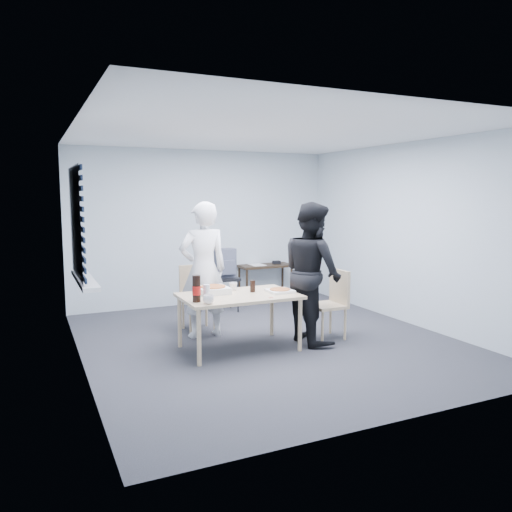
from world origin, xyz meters
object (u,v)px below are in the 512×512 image
stool (225,284)px  soda_bottle (197,289)px  person_black (312,272)px  mug_b (233,286)px  mug_a (209,300)px  dining_table (239,299)px  backpack (225,263)px  chair_right (333,299)px  chair_far (196,293)px  side_table (265,269)px  person_white (203,270)px

stool → soda_bottle: size_ratio=1.83×
person_black → mug_b: bearing=69.1°
mug_b → mug_a: bearing=-131.1°
dining_table → person_black: 1.01m
dining_table → backpack: bearing=73.5°
mug_a → chair_right: bearing=9.0°
chair_far → person_black: person_black is taller
backpack → chair_right: bearing=-54.1°
backpack → mug_b: (-0.52, -1.62, -0.06)m
chair_right → mug_a: 1.83m
stool → backpack: size_ratio=1.19×
dining_table → person_black: person_black is taller
side_table → soda_bottle: soda_bottle is taller
person_white → person_black: 1.41m
chair_right → soda_bottle: bearing=-175.9°
dining_table → mug_b: mug_b is taller
person_black → backpack: person_black is taller
person_black → stool: 2.07m
side_table → soda_bottle: 3.38m
side_table → person_white: bearing=-135.1°
stool → backpack: backpack is taller
person_white → dining_table: bearing=106.5°
chair_far → chair_right: (1.48, -1.14, 0.00)m
mug_a → chair_far: bearing=77.4°
person_white → chair_far: bearing=-93.9°
dining_table → mug_b: 0.31m
stool → soda_bottle: bearing=-118.7°
person_black → soda_bottle: (-1.56, -0.12, -0.07)m
mug_a → person_white: bearing=74.2°
mug_a → stool: bearing=64.7°
person_white → stool: bearing=-122.4°
stool → mug_b: size_ratio=5.49×
backpack → mug_a: bearing=-100.0°
chair_far → backpack: (0.75, 0.82, 0.26)m
chair_far → person_black: (1.15, -1.15, 0.37)m
side_table → stool: size_ratio=1.72×
backpack → mug_b: size_ratio=4.60×
chair_far → mug_b: size_ratio=8.90×
side_table → stool: 1.10m
person_white → stool: person_white is taller
soda_bottle → stool: bearing=61.3°
stool → mug_b: 1.73m
person_white → stool: (0.77, 1.22, -0.45)m
chair_far → stool: chair_far is taller
person_black → stool: (-0.41, 1.98, -0.45)m
dining_table → backpack: backpack is taller
dining_table → mug_a: 0.61m
backpack → mug_a: size_ratio=3.74×
mug_a → side_table: bearing=53.8°
backpack → soda_bottle: size_ratio=1.53×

